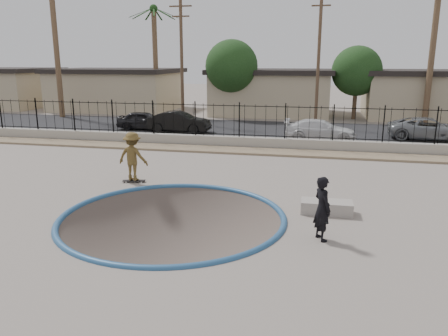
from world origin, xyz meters
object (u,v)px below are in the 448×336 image
Objects in this scene: car_d at (429,129)px; concrete_ledge at (327,207)px; videographer at (322,209)px; skateboard at (134,181)px; skater at (133,159)px; car_c at (320,130)px; car_a at (144,120)px; car_b at (179,122)px.

concrete_ledge is at bearing 159.36° from car_d.
car_d is at bearing -51.20° from videographer.
skater is at bearing 139.55° from skateboard.
car_d is at bearing -131.52° from skater.
skater is at bearing 146.08° from car_c.
skater reaches higher than car_a.
skateboard is 7.72m from concrete_ledge.
car_c is (9.17, -1.00, -0.07)m from car_b.
videographer is at bearing -43.93° from skateboard.
car_a is 11.99m from car_c.
videographer is 0.42× the size of car_b.
car_a is 0.78× the size of car_d.
car_b is 0.98× the size of car_c.
videographer is at bearing 155.70° from skater.
skateboard is at bearing 29.38° from videographer.
car_b is (-2.02, 11.94, -0.24)m from skater.
car_d is at bearing -93.11° from car_a.
car_b is at bearing 83.04° from car_c.
videographer is 0.42× the size of car_c.
car_a reaches higher than concrete_ledge.
car_b is (-9.29, 16.15, -0.16)m from videographer.
car_b is at bearing 124.09° from concrete_ledge.
car_d reaches higher than car_c.
skater is at bearing -170.49° from car_b.
car_c is at bearing 91.28° from concrete_ledge.
car_c is at bearing -100.78° from car_a.
car_b reaches higher than skateboard.
skater is 0.40× the size of car_d.
car_a is at bearing 92.16° from car_d.
car_b is (2.71, -0.60, 0.05)m from car_a.
car_b reaches higher than car_c.
skater reaches higher than car_c.
car_d is at bearing 67.20° from concrete_ledge.
car_d is at bearing -87.87° from car_b.
car_c is at bearing 42.95° from skateboard.
videographer reaches higher than skateboard.
car_d is at bearing 28.86° from skateboard.
car_b is 0.87× the size of car_d.
skater is at bearing -162.45° from car_a.
car_d is (15.59, 0.60, -0.02)m from car_b.
car_a is 18.30m from car_d.
concrete_ledge is 0.38× the size of car_c.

